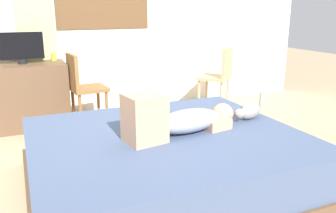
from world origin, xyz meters
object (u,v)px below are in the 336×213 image
desk (27,96)px  chair_by_desk (82,85)px  bed (166,161)px  tv_monitor (21,47)px  chair_spare (219,74)px  person_lying (178,119)px  cup (54,57)px  cat (249,111)px

desk → chair_by_desk: size_ratio=1.05×
desk → bed: bearing=-65.4°
desk → tv_monitor: bearing=-180.0°
bed → chair_spare: 2.20m
tv_monitor → chair_by_desk: tv_monitor is taller
bed → desk: (-0.91, 1.98, 0.15)m
bed → desk: size_ratio=2.24×
bed → chair_spare: (1.45, 1.63, 0.29)m
desk → tv_monitor: size_ratio=1.87×
bed → person_lying: 0.35m
person_lying → cup: size_ratio=10.38×
chair_spare → bed: bearing=-131.6°
bed → cup: size_ratio=22.21×
chair_spare → cat: bearing=-112.9°
tv_monitor → chair_spare: bearing=-8.6°
tv_monitor → desk: bearing=0.0°
cat → desk: (-1.69, 1.92, -0.13)m
desk → cup: cup is taller
bed → cup: bearing=105.1°
chair_by_desk → chair_spare: size_ratio=1.00×
person_lying → chair_by_desk: chair_by_desk is taller
desk → cup: (0.34, 0.12, 0.42)m
cup → bed: bearing=-74.9°
cup → chair_spare: size_ratio=0.11×
chair_by_desk → chair_spare: same height
cup → desk: bearing=-161.4°
bed → chair_by_desk: (-0.32, 1.66, 0.29)m
person_lying → tv_monitor: bearing=116.2°
bed → person_lying: (0.08, -0.03, 0.33)m
person_lying → chair_by_desk: size_ratio=1.10×
tv_monitor → chair_by_desk: size_ratio=0.56×
cup → chair_by_desk: (0.24, -0.44, -0.28)m
bed → cat: (0.78, 0.06, 0.29)m
person_lying → cup: cup is taller
person_lying → tv_monitor: tv_monitor is taller
bed → chair_by_desk: size_ratio=2.35×
bed → tv_monitor: 2.29m
chair_by_desk → chair_spare: 1.77m
cup → chair_spare: bearing=-13.2°
person_lying → cat: (0.70, 0.09, -0.05)m
person_lying → chair_spare: (1.37, 1.66, -0.04)m
person_lying → cat: 0.71m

